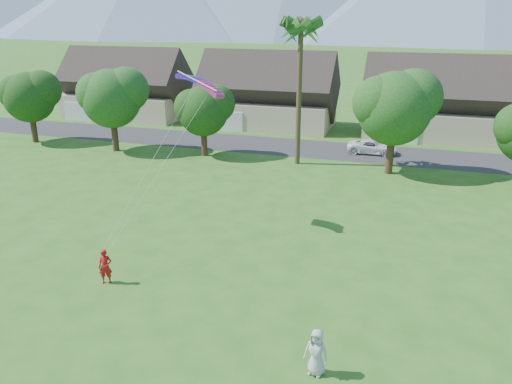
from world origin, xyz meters
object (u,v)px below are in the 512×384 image
at_px(watcher, 316,352).
at_px(parafoil_kite, 201,82).
at_px(parked_car, 372,147).
at_px(kite_flyer, 105,267).

relative_size(watcher, parafoil_kite, 0.59).
distance_m(parked_car, parafoil_kite, 23.56).
xyz_separation_m(kite_flyer, parafoil_kite, (1.71, 8.67, 8.01)).
distance_m(kite_flyer, watcher, 11.76).
relative_size(watcher, parked_car, 0.40).
bearing_deg(parafoil_kite, parked_car, 78.86).
bearing_deg(kite_flyer, parked_car, 45.35).
xyz_separation_m(watcher, parked_car, (-0.94, 32.41, -0.29)).
height_order(kite_flyer, parafoil_kite, parafoil_kite).
bearing_deg(kite_flyer, parafoil_kite, 53.78).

